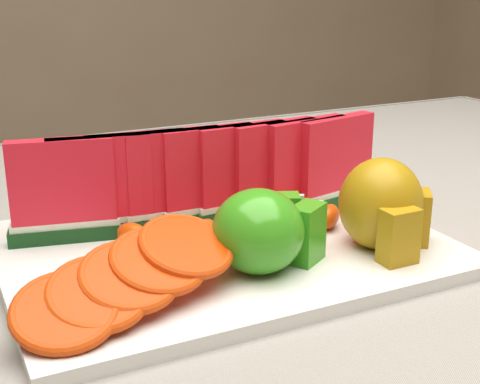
# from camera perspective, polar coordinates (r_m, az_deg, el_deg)

# --- Properties ---
(table) EXTENTS (1.40, 0.90, 0.75)m
(table) POSITION_cam_1_polar(r_m,az_deg,el_deg) (0.71, 1.27, -11.97)
(table) COLOR #4A2B1A
(table) RESTS_ON ground
(tablecloth) EXTENTS (1.53, 1.03, 0.20)m
(tablecloth) POSITION_cam_1_polar(r_m,az_deg,el_deg) (0.68, 1.30, -7.41)
(tablecloth) COLOR slate
(tablecloth) RESTS_ON table
(platter) EXTENTS (0.40, 0.30, 0.01)m
(platter) POSITION_cam_1_polar(r_m,az_deg,el_deg) (0.63, -1.50, -4.78)
(platter) COLOR silver
(platter) RESTS_ON tablecloth
(apple_cluster) EXTENTS (0.11, 0.09, 0.07)m
(apple_cluster) POSITION_cam_1_polar(r_m,az_deg,el_deg) (0.57, 2.11, -3.32)
(apple_cluster) COLOR #26921C
(apple_cluster) RESTS_ON platter
(pear_cluster) EXTENTS (0.10, 0.10, 0.09)m
(pear_cluster) POSITION_cam_1_polar(r_m,az_deg,el_deg) (0.62, 12.18, -1.24)
(pear_cluster) COLOR olive
(pear_cluster) RESTS_ON platter
(side_plate) EXTENTS (0.23, 0.23, 0.01)m
(side_plate) POSITION_cam_1_polar(r_m,az_deg,el_deg) (1.00, -0.47, 3.90)
(side_plate) COLOR silver
(side_plate) RESTS_ON tablecloth
(watermelon_row) EXTENTS (0.39, 0.07, 0.10)m
(watermelon_row) POSITION_cam_1_polar(r_m,az_deg,el_deg) (0.66, -2.68, 1.19)
(watermelon_row) COLOR #0A3307
(watermelon_row) RESTS_ON platter
(orange_fan_front) EXTENTS (0.20, 0.12, 0.05)m
(orange_fan_front) POSITION_cam_1_polar(r_m,az_deg,el_deg) (0.51, -9.40, -7.10)
(orange_fan_front) COLOR #ED571A
(orange_fan_front) RESTS_ON platter
(orange_fan_back) EXTENTS (0.23, 0.10, 0.04)m
(orange_fan_back) POSITION_cam_1_polar(r_m,az_deg,el_deg) (0.71, -8.43, -0.12)
(orange_fan_back) COLOR #ED571A
(orange_fan_back) RESTS_ON platter
(tangerine_segments) EXTENTS (0.23, 0.08, 0.02)m
(tangerine_segments) POSITION_cam_1_polar(r_m,az_deg,el_deg) (0.63, -0.51, -2.88)
(tangerine_segments) COLOR red
(tangerine_segments) RESTS_ON platter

